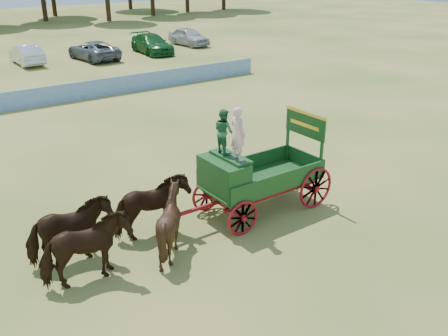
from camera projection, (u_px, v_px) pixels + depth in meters
ground at (309, 218)px, 15.80m from camera, size 160.00×160.00×0.00m
horse_lead_left at (86, 250)px, 12.29m from camera, size 2.28×1.15×1.88m
horse_lead_right at (70, 232)px, 13.12m from camera, size 2.30×1.20×1.88m
horse_wheel_left at (170, 222)px, 13.59m from camera, size 1.88×1.71×1.88m
horse_wheel_right at (151, 207)px, 14.41m from camera, size 2.28×1.14×1.88m
farm_dray at (244, 170)px, 15.37m from camera, size 6.00×2.00×3.74m
sponsor_banner at (73, 92)px, 28.50m from camera, size 26.00×0.08×1.05m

